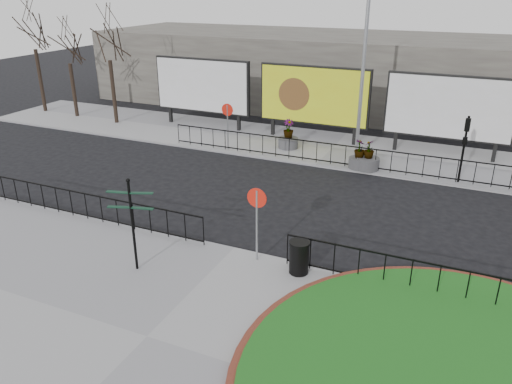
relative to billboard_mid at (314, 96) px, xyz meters
The scene contains 22 objects.
ground 13.31m from the billboard_mid, 83.40° to the right, with size 90.00×90.00×0.00m, color black.
pavement_near 18.21m from the billboard_mid, 85.23° to the right, with size 30.00×10.00×0.12m, color gray.
pavement_far 3.10m from the billboard_mid, 32.94° to the right, with size 44.00×6.00×0.12m, color gray.
railing_near_left 14.15m from the billboard_mid, 108.73° to the right, with size 10.00×0.10×1.10m, color black, non-canonical shape.
railing_near_right 15.62m from the billboard_mid, 58.92° to the right, with size 9.00×0.10×1.10m, color black, non-canonical shape.
railing_far 4.84m from the billboard_mid, 55.75° to the right, with size 18.00×0.10×1.10m, color black, non-canonical shape.
speed_sign_far 5.04m from the billboard_mid, 134.46° to the right, with size 0.64×0.07×2.47m.
speed_sign_near 13.62m from the billboard_mid, 79.41° to the right, with size 0.64×0.07×2.47m.
billboard_left 7.00m from the billboard_mid, behind, with size 6.20×0.31×4.10m.
billboard_mid is the anchor object (origin of this frame).
billboard_right 7.00m from the billboard_mid, ahead, with size 6.20×0.31×4.10m.
lamp_post 4.23m from the billboard_mid, 33.25° to the right, with size 0.74×0.18×9.23m.
signal_pole_a 8.80m from the billboard_mid, 24.42° to the right, with size 0.22×0.26×3.00m.
tree_left 12.63m from the billboard_mid, behind, with size 2.00×2.00×7.00m, color #2D2119, non-canonical shape.
tree_mid 16.05m from the billboard_mid, behind, with size 2.00×2.00×6.20m, color #2D2119, non-canonical shape.
tree_far 19.07m from the billboard_mid, behind, with size 2.00×2.00×7.50m, color #2D2119, non-canonical shape.
building_backdrop 9.15m from the billboard_mid, 80.57° to the left, with size 40.00×10.00×5.00m, color slate.
fingerpost_sign 15.43m from the billboard_mid, 92.55° to the right, with size 1.40×0.62×3.02m.
litter_bin 14.28m from the billboard_mid, 73.60° to the right, with size 0.64×0.64×1.06m.
planter_a 2.87m from the billboard_mid, 109.00° to the right, with size 1.06×1.06×1.55m.
planter_b 5.38m from the billboard_mid, 45.58° to the right, with size 0.96×0.96×1.42m.
planter_c 5.69m from the billboard_mid, 42.23° to the right, with size 1.08×1.08×1.43m.
Camera 1 is at (6.64, -13.16, 8.36)m, focal length 35.00 mm.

